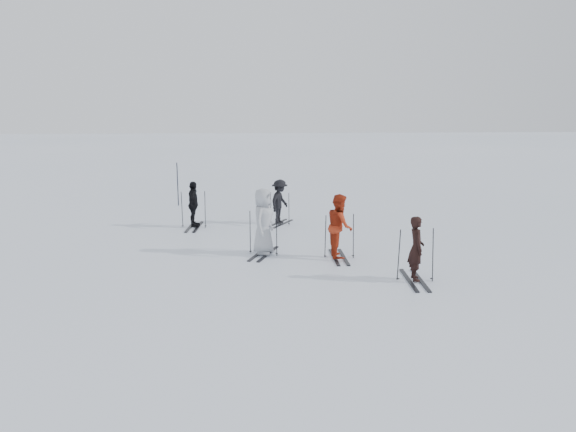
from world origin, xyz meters
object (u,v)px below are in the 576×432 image
(skier_near_dark, at_px, (416,250))
(skier_red, at_px, (340,227))
(skier_uphill_left, at_px, (193,205))
(piste_marker, at_px, (178,184))
(skier_grey, at_px, (263,222))
(skier_uphill_far, at_px, (280,202))

(skier_near_dark, relative_size, skier_red, 0.89)
(skier_red, height_order, skier_uphill_left, skier_red)
(piste_marker, bearing_deg, skier_near_dark, -56.24)
(skier_near_dark, height_order, piste_marker, piste_marker)
(skier_red, distance_m, skier_grey, 2.08)
(skier_grey, bearing_deg, skier_uphill_left, 52.84)
(skier_uphill_far, bearing_deg, skier_near_dark, -126.95)
(piste_marker, bearing_deg, skier_red, -56.65)
(skier_uphill_far, bearing_deg, piste_marker, 75.35)
(skier_near_dark, distance_m, skier_uphill_left, 8.34)
(skier_near_dark, distance_m, skier_red, 2.55)
(skier_grey, bearing_deg, piste_marker, 43.58)
(skier_near_dark, bearing_deg, piste_marker, 36.73)
(skier_near_dark, bearing_deg, skier_grey, 56.70)
(skier_red, bearing_deg, skier_uphill_left, 47.09)
(skier_red, bearing_deg, skier_grey, 76.60)
(skier_near_dark, xyz_separation_m, piste_marker, (-6.77, 10.12, 0.11))
(skier_uphill_far, distance_m, piste_marker, 5.41)
(skier_grey, distance_m, skier_uphill_left, 4.16)
(skier_red, relative_size, skier_uphill_left, 1.13)
(piste_marker, bearing_deg, skier_uphill_left, -75.76)
(skier_grey, height_order, skier_uphill_left, skier_grey)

